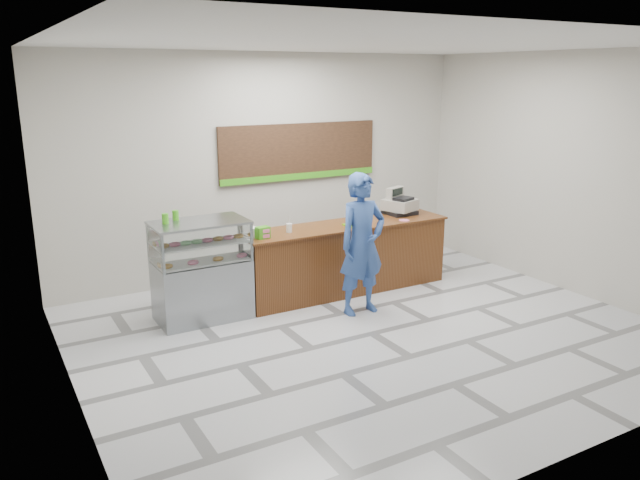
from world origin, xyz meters
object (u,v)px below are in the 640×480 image
sales_counter (345,258)px  display_case (201,270)px  cash_register (399,204)px  serving_tray (356,224)px  customer (362,244)px

sales_counter → display_case: 2.23m
sales_counter → cash_register: 1.31m
cash_register → serving_tray: (-0.99, -0.29, -0.14)m
display_case → serving_tray: (2.34, -0.12, 0.36)m
sales_counter → display_case: (-2.22, 0.00, 0.16)m
sales_counter → display_case: display_case is taller
display_case → serving_tray: size_ratio=3.59×
serving_tray → customer: (-0.37, -0.73, -0.08)m
sales_counter → cash_register: size_ratio=5.71×
sales_counter → display_case: bearing=180.0°
display_case → customer: (1.96, -0.84, 0.28)m
cash_register → customer: bearing=-163.7°
display_case → serving_tray: display_case is taller
customer → sales_counter: bearing=71.2°
display_case → cash_register: 3.37m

